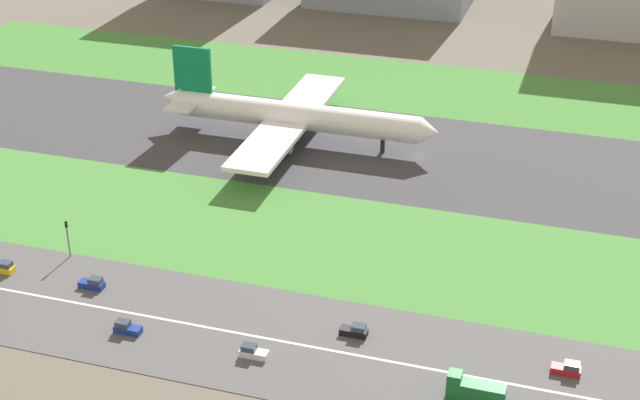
% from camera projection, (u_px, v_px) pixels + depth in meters
% --- Properties ---
extents(ground_plane, '(800.00, 800.00, 0.00)m').
position_uv_depth(ground_plane, '(418.00, 157.00, 212.74)').
color(ground_plane, '#5B564C').
extents(runway, '(280.00, 46.00, 0.10)m').
position_uv_depth(runway, '(418.00, 157.00, 212.71)').
color(runway, '#38383D').
rests_on(runway, ground_plane).
extents(grass_median_north, '(280.00, 36.00, 0.10)m').
position_uv_depth(grass_median_north, '(452.00, 91.00, 247.37)').
color(grass_median_north, '#3D7A33').
rests_on(grass_median_north, ground_plane).
extents(grass_median_south, '(280.00, 36.00, 0.10)m').
position_uv_depth(grass_median_south, '(370.00, 248.00, 178.06)').
color(grass_median_south, '#427F38').
rests_on(grass_median_south, ground_plane).
extents(highway, '(280.00, 28.00, 0.10)m').
position_uv_depth(highway, '(318.00, 348.00, 151.02)').
color(highway, '#4C4C4F').
rests_on(highway, ground_plane).
extents(highway_centerline, '(266.00, 0.50, 0.01)m').
position_uv_depth(highway_centerline, '(318.00, 348.00, 150.99)').
color(highway_centerline, silver).
rests_on(highway_centerline, highway).
extents(airliner, '(65.00, 56.00, 19.70)m').
position_uv_depth(airliner, '(291.00, 115.00, 217.53)').
color(airliner, white).
rests_on(airliner, runway).
extents(truck_0, '(8.40, 2.50, 4.00)m').
position_uv_depth(truck_0, '(474.00, 390.00, 139.45)').
color(truck_0, '#19662D').
rests_on(truck_0, highway).
extents(car_3, '(4.40, 1.80, 2.00)m').
position_uv_depth(car_3, '(127.00, 328.00, 154.34)').
color(car_3, navy).
rests_on(car_3, highway).
extents(car_4, '(4.40, 1.80, 2.00)m').
position_uv_depth(car_4, '(3.00, 267.00, 170.45)').
color(car_4, yellow).
rests_on(car_4, highway).
extents(car_5, '(4.40, 1.80, 2.00)m').
position_uv_depth(car_5, '(253.00, 352.00, 148.72)').
color(car_5, silver).
rests_on(car_5, highway).
extents(car_6, '(4.40, 1.80, 2.00)m').
position_uv_depth(car_6, '(93.00, 284.00, 165.83)').
color(car_6, navy).
rests_on(car_6, highway).
extents(car_2, '(4.40, 1.80, 2.00)m').
position_uv_depth(car_2, '(355.00, 331.00, 153.63)').
color(car_2, black).
rests_on(car_2, highway).
extents(car_0, '(4.40, 1.80, 2.00)m').
position_uv_depth(car_0, '(568.00, 369.00, 145.00)').
color(car_0, '#B2191E').
rests_on(car_0, highway).
extents(traffic_light, '(0.36, 0.50, 7.20)m').
position_uv_depth(traffic_light, '(68.00, 236.00, 173.39)').
color(traffic_light, '#4C4C51').
rests_on(traffic_light, highway).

